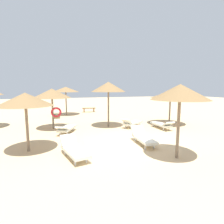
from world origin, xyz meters
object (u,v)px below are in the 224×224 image
object	(u,v)px
lounger_4	(143,138)
bench_0	(89,109)
lounger_0	(162,124)
lounger_6	(56,114)
parasol_1	(25,100)
lounger_2	(132,123)
parasol_3	(52,94)
parasol_2	(108,87)
parasol_4	(180,92)
parasol_0	(170,95)
parasol_6	(66,90)
lounger_3	(66,128)
lounger_1	(74,149)

from	to	relation	value
lounger_4	bench_0	world-z (taller)	lounger_4
lounger_0	lounger_6	world-z (taller)	lounger_6
parasol_1	lounger_2	distance (m)	7.27
lounger_4	lounger_6	distance (m)	10.36
parasol_3	lounger_2	world-z (taller)	parasol_3
parasol_2	lounger_4	size ratio (longest dim) A/B	1.68
bench_0	parasol_4	bearing A→B (deg)	-86.69
lounger_2	bench_0	world-z (taller)	lounger_2
parasol_2	lounger_4	world-z (taller)	parasol_2
parasol_1	parasol_2	world-z (taller)	parasol_2
parasol_0	parasol_6	distance (m)	10.14
parasol_2	parasol_6	bearing A→B (deg)	110.81
lounger_0	lounger_3	xyz separation A→B (m)	(-6.28, 0.81, -0.00)
lounger_1	lounger_4	bearing A→B (deg)	10.83
parasol_2	parasol_3	bearing A→B (deg)	171.92
parasol_1	lounger_0	size ratio (longest dim) A/B	1.34
parasol_6	lounger_1	xyz separation A→B (m)	(-0.51, -11.48, -2.26)
lounger_0	lounger_6	bearing A→B (deg)	133.84
lounger_0	lounger_2	xyz separation A→B (m)	(-1.76, 1.12, 0.01)
lounger_0	parasol_2	bearing A→B (deg)	151.41
parasol_3	parasol_2	bearing A→B (deg)	-8.08
parasol_2	lounger_6	world-z (taller)	parasol_2
parasol_2	bench_0	distance (m)	8.29
parasol_3	lounger_4	size ratio (longest dim) A/B	1.43
parasol_1	lounger_1	xyz separation A→B (m)	(1.84, -1.33, -1.96)
lounger_4	parasol_6	bearing A→B (deg)	105.29
parasol_1	bench_0	xyz separation A→B (m)	(4.93, 11.55, -1.94)
parasol_1	lounger_2	xyz separation A→B (m)	(6.34, 2.97, -1.97)
parasol_4	lounger_3	xyz separation A→B (m)	(-3.94, 5.34, -2.31)
parasol_4	parasol_6	size ratio (longest dim) A/B	1.03
parasol_1	lounger_1	distance (m)	3.00
parasol_1	parasol_3	bearing A→B (deg)	75.72
parasol_0	lounger_1	distance (m)	8.91
parasol_0	lounger_4	size ratio (longest dim) A/B	1.56
parasol_0	parasol_3	bearing A→B (deg)	171.42
lounger_1	lounger_3	xyz separation A→B (m)	(-0.03, 3.99, -0.01)
parasol_0	lounger_2	size ratio (longest dim) A/B	1.54
parasol_0	lounger_4	world-z (taller)	parasol_0
parasol_4	bench_0	size ratio (longest dim) A/B	1.91
parasol_2	lounger_2	xyz separation A→B (m)	(1.52, -0.67, -2.51)
parasol_0	parasol_2	distance (m)	4.70
lounger_6	parasol_4	bearing A→B (deg)	-69.11
parasol_1	lounger_6	world-z (taller)	parasol_1
lounger_4	lounger_6	bearing A→B (deg)	112.57
lounger_1	lounger_6	bearing A→B (deg)	92.85
parasol_1	parasol_4	world-z (taller)	parasol_4
lounger_1	lounger_4	world-z (taller)	same
parasol_3	bench_0	bearing A→B (deg)	62.37
parasol_1	lounger_3	distance (m)	3.78
lounger_1	bench_0	bearing A→B (deg)	76.52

